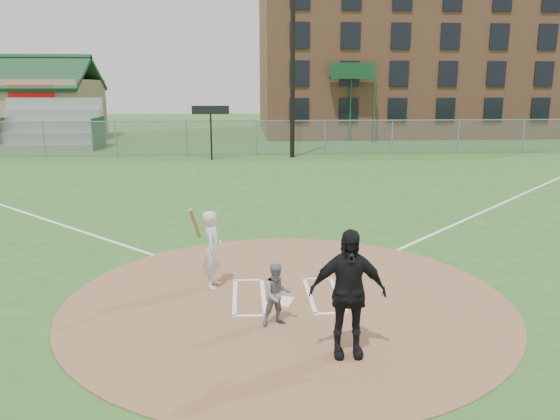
{
  "coord_description": "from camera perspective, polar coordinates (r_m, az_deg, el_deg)",
  "views": [
    {
      "loc": [
        -0.81,
        -9.74,
        4.0
      ],
      "look_at": [
        0.0,
        2.0,
        1.3
      ],
      "focal_mm": 35.0,
      "sensor_mm": 36.0,
      "label": 1
    }
  ],
  "objects": [
    {
      "name": "ground",
      "position": [
        10.56,
        0.75,
        -9.33
      ],
      "size": [
        140.0,
        140.0,
        0.0
      ],
      "primitive_type": "plane",
      "color": "#2A5E20",
      "rests_on": "ground"
    },
    {
      "name": "dirt_circle",
      "position": [
        10.56,
        0.75,
        -9.28
      ],
      "size": [
        8.4,
        8.4,
        0.02
      ],
      "primitive_type": "cylinder",
      "color": "#936745",
      "rests_on": "ground"
    },
    {
      "name": "home_plate",
      "position": [
        10.4,
        -0.02,
        -9.49
      ],
      "size": [
        0.57,
        0.57,
        0.03
      ],
      "primitive_type": "cube",
      "rotation": [
        0.0,
        0.0,
        -0.31
      ],
      "color": "white",
      "rests_on": "dirt_circle"
    },
    {
      "name": "foul_line_first",
      "position": [
        21.53,
        23.26,
        1.16
      ],
      "size": [
        17.04,
        17.04,
        0.01
      ],
      "primitive_type": "cube",
      "rotation": [
        0.0,
        0.0,
        -0.79
      ],
      "color": "white",
      "rests_on": "ground"
    },
    {
      "name": "foul_line_third",
      "position": [
        20.84,
        -26.99,
        0.44
      ],
      "size": [
        17.04,
        17.04,
        0.01
      ],
      "primitive_type": "cube",
      "rotation": [
        0.0,
        0.0,
        0.79
      ],
      "color": "white",
      "rests_on": "ground"
    },
    {
      "name": "catcher",
      "position": [
        9.28,
        -0.28,
        -8.83
      ],
      "size": [
        0.61,
        0.53,
        1.08
      ],
      "primitive_type": "imported",
      "rotation": [
        0.0,
        0.0,
        0.27
      ],
      "color": "slate",
      "rests_on": "dirt_circle"
    },
    {
      "name": "umpire",
      "position": [
        8.21,
        7.07,
        -8.61
      ],
      "size": [
        1.17,
        0.52,
        1.96
      ],
      "primitive_type": "imported",
      "rotation": [
        0.0,
        0.0,
        -0.04
      ],
      "color": "black",
      "rests_on": "dirt_circle"
    },
    {
      "name": "batters_boxes",
      "position": [
        10.69,
        0.69,
        -8.91
      ],
      "size": [
        2.08,
        1.88,
        0.01
      ],
      "color": "white",
      "rests_on": "dirt_circle"
    },
    {
      "name": "batter_at_plate",
      "position": [
        10.97,
        -7.05,
        -4.07
      ],
      "size": [
        0.62,
        1.01,
        1.78
      ],
      "color": "silver",
      "rests_on": "dirt_circle"
    },
    {
      "name": "outfield_fence",
      "position": [
        31.89,
        -2.49,
        7.54
      ],
      "size": [
        56.08,
        0.08,
        2.03
      ],
      "color": "slate",
      "rests_on": "ground"
    },
    {
      "name": "bleachers",
      "position": [
        38.03,
        -22.88,
        8.28
      ],
      "size": [
        6.08,
        3.2,
        3.2
      ],
      "color": "#B7BABF",
      "rests_on": "ground"
    },
    {
      "name": "clubhouse",
      "position": [
        46.09,
        -26.22,
        9.61
      ],
      "size": [
        12.2,
        8.71,
        6.23
      ],
      "color": "tan",
      "rests_on": "ground"
    },
    {
      "name": "brick_warehouse",
      "position": [
        50.7,
        16.11,
        16.39
      ],
      "size": [
        30.0,
        17.17,
        15.0
      ],
      "color": "#A36346",
      "rests_on": "ground"
    },
    {
      "name": "light_pole",
      "position": [
        30.98,
        1.34,
        17.75
      ],
      "size": [
        1.2,
        0.3,
        12.22
      ],
      "color": "black",
      "rests_on": "ground"
    },
    {
      "name": "scoreboard_sign",
      "position": [
        30.03,
        -7.26,
        9.74
      ],
      "size": [
        2.0,
        0.1,
        2.93
      ],
      "color": "black",
      "rests_on": "ground"
    }
  ]
}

